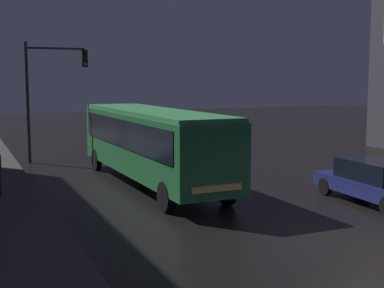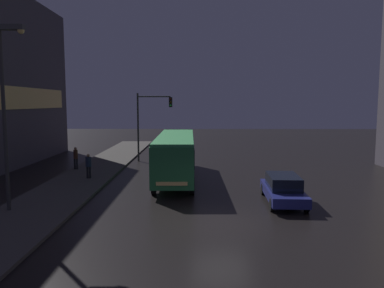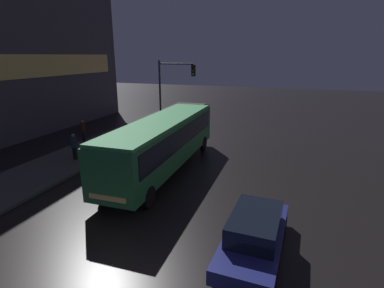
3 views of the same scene
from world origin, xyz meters
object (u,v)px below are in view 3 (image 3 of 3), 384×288
at_px(pedestrian_mid, 83,129).
at_px(car_taxi, 255,233).
at_px(bus_near, 164,139).
at_px(pedestrian_near, 74,144).
at_px(traffic_light_main, 172,85).

bearing_deg(pedestrian_mid, car_taxi, -19.02).
relative_size(bus_near, car_taxi, 2.43).
distance_m(bus_near, pedestrian_near, 6.05).
bearing_deg(pedestrian_near, bus_near, -9.69).
relative_size(bus_near, pedestrian_near, 6.98).
height_order(bus_near, pedestrian_mid, bus_near).
xyz_separation_m(car_taxi, pedestrian_mid, (-14.03, 9.11, 0.39)).
distance_m(bus_near, pedestrian_mid, 8.53).
bearing_deg(pedestrian_near, traffic_light_main, 54.57).
bearing_deg(pedestrian_near, car_taxi, -39.68).
height_order(bus_near, pedestrian_near, bus_near).
height_order(bus_near, car_taxi, bus_near).
bearing_deg(traffic_light_main, pedestrian_mid, -136.13).
height_order(car_taxi, pedestrian_mid, pedestrian_mid).
relative_size(car_taxi, pedestrian_mid, 2.78).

